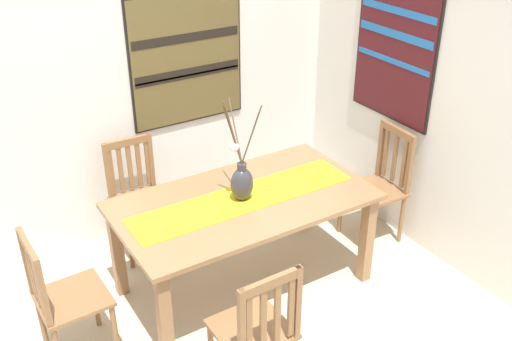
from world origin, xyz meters
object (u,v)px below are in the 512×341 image
(painting_on_side_wall, at_px, (396,44))
(chair_2, at_px, (257,330))
(dining_table, at_px, (244,211))
(chair_1, at_px, (61,296))
(centerpiece_vase, at_px, (242,180))
(chair_3, at_px, (138,194))
(chair_0, at_px, (379,184))
(painting_on_back_wall, at_px, (187,59))

(painting_on_side_wall, bearing_deg, chair_2, -150.83)
(dining_table, bearing_deg, painting_on_side_wall, 7.25)
(chair_1, bearing_deg, chair_2, -45.33)
(centerpiece_vase, bearing_deg, chair_3, 116.11)
(dining_table, relative_size, painting_on_side_wall, 1.48)
(chair_2, height_order, chair_3, chair_2)
(dining_table, bearing_deg, chair_3, 117.11)
(centerpiece_vase, xyz_separation_m, chair_0, (1.31, -0.00, -0.43))
(chair_1, height_order, painting_on_side_wall, painting_on_side_wall)
(centerpiece_vase, distance_m, chair_3, 1.08)
(painting_on_back_wall, bearing_deg, centerpiece_vase, -99.11)
(chair_0, distance_m, painting_on_side_wall, 1.13)
(chair_3, relative_size, painting_on_back_wall, 0.87)
(chair_0, height_order, chair_2, chair_0)
(centerpiece_vase, xyz_separation_m, painting_on_back_wall, (0.19, 1.18, 0.50))
(chair_0, bearing_deg, chair_3, 152.77)
(dining_table, bearing_deg, chair_2, -116.49)
(chair_0, distance_m, painting_on_back_wall, 1.88)
(chair_2, xyz_separation_m, painting_on_back_wall, (0.62, 2.07, 0.93))
(chair_3, bearing_deg, centerpiece_vase, -63.89)
(dining_table, distance_m, painting_on_back_wall, 1.41)
(painting_on_side_wall, bearing_deg, dining_table, -172.75)
(painting_on_side_wall, bearing_deg, painting_on_back_wall, 143.61)
(painting_on_back_wall, relative_size, painting_on_side_wall, 0.89)
(chair_1, height_order, painting_on_back_wall, painting_on_back_wall)
(chair_0, relative_size, chair_1, 1.03)
(dining_table, height_order, chair_2, chair_2)
(centerpiece_vase, bearing_deg, dining_table, 16.59)
(chair_2, relative_size, chair_3, 1.02)
(centerpiece_vase, relative_size, chair_3, 0.80)
(painting_on_back_wall, bearing_deg, dining_table, -98.34)
(centerpiece_vase, relative_size, chair_0, 0.77)
(chair_0, height_order, painting_on_back_wall, painting_on_back_wall)
(chair_1, height_order, chair_3, chair_1)
(chair_3, distance_m, painting_on_back_wall, 1.16)
(dining_table, distance_m, chair_3, 1.01)
(chair_3, xyz_separation_m, painting_on_side_wall, (1.96, -0.70, 1.09))
(chair_0, bearing_deg, centerpiece_vase, 179.82)
(centerpiece_vase, xyz_separation_m, chair_1, (-1.30, -0.01, -0.42))
(centerpiece_vase, height_order, chair_1, centerpiece_vase)
(dining_table, relative_size, centerpiece_vase, 2.39)
(chair_0, xyz_separation_m, chair_1, (-2.61, -0.01, 0.00))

